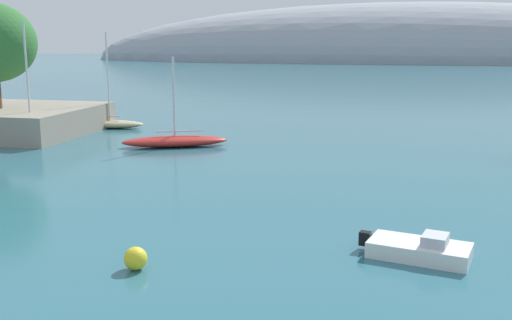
{
  "coord_description": "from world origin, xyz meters",
  "views": [
    {
      "loc": [
        5.21,
        -6.88,
        8.17
      ],
      "look_at": [
        -2.5,
        26.81,
        1.17
      ],
      "focal_mm": 42.15,
      "sensor_mm": 36.0,
      "label": 1
    }
  ],
  "objects_px": {
    "mooring_buoy_yellow": "(136,258)",
    "motorboat_white_alongside_breakwater": "(420,249)",
    "sailboat_sand_mid_mooring": "(110,123)",
    "sailboat_red_outer_mooring": "(175,141)",
    "sailboat_teal_near_shore": "(31,133)"
  },
  "relations": [
    {
      "from": "sailboat_red_outer_mooring",
      "to": "motorboat_white_alongside_breakwater",
      "type": "distance_m",
      "value": 27.02
    },
    {
      "from": "sailboat_sand_mid_mooring",
      "to": "sailboat_red_outer_mooring",
      "type": "xyz_separation_m",
      "value": [
        9.33,
        -7.88,
        -0.0
      ]
    },
    {
      "from": "motorboat_white_alongside_breakwater",
      "to": "mooring_buoy_yellow",
      "type": "relative_size",
      "value": 5.11
    },
    {
      "from": "sailboat_teal_near_shore",
      "to": "sailboat_red_outer_mooring",
      "type": "distance_m",
      "value": 12.53
    },
    {
      "from": "mooring_buoy_yellow",
      "to": "motorboat_white_alongside_breakwater",
      "type": "bearing_deg",
      "value": 19.28
    },
    {
      "from": "sailboat_sand_mid_mooring",
      "to": "motorboat_white_alongside_breakwater",
      "type": "bearing_deg",
      "value": -55.53
    },
    {
      "from": "mooring_buoy_yellow",
      "to": "sailboat_red_outer_mooring",
      "type": "bearing_deg",
      "value": 107.24
    },
    {
      "from": "motorboat_white_alongside_breakwater",
      "to": "mooring_buoy_yellow",
      "type": "distance_m",
      "value": 10.6
    },
    {
      "from": "sailboat_sand_mid_mooring",
      "to": "sailboat_teal_near_shore",
      "type": "bearing_deg",
      "value": -121.47
    },
    {
      "from": "sailboat_red_outer_mooring",
      "to": "sailboat_sand_mid_mooring",
      "type": "bearing_deg",
      "value": -63.72
    },
    {
      "from": "sailboat_red_outer_mooring",
      "to": "motorboat_white_alongside_breakwater",
      "type": "relative_size",
      "value": 1.91
    },
    {
      "from": "sailboat_sand_mid_mooring",
      "to": "sailboat_red_outer_mooring",
      "type": "relative_size",
      "value": 1.06
    },
    {
      "from": "sailboat_red_outer_mooring",
      "to": "motorboat_white_alongside_breakwater",
      "type": "height_order",
      "value": "sailboat_red_outer_mooring"
    },
    {
      "from": "sailboat_teal_near_shore",
      "to": "sailboat_sand_mid_mooring",
      "type": "distance_m",
      "value": 8.3
    },
    {
      "from": "sailboat_teal_near_shore",
      "to": "mooring_buoy_yellow",
      "type": "bearing_deg",
      "value": 170.5
    }
  ]
}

